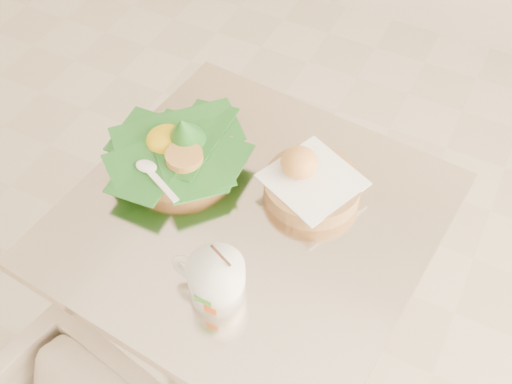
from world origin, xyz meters
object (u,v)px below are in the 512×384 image
at_px(rice_basket, 179,148).
at_px(coffee_mug, 215,279).
at_px(bread_basket, 310,182).
at_px(cafe_table, 250,274).

height_order(rice_basket, coffee_mug, coffee_mug).
xyz_separation_m(rice_basket, bread_basket, (0.28, 0.05, -0.01)).
distance_m(bread_basket, coffee_mug, 0.30).
xyz_separation_m(cafe_table, coffee_mug, (0.03, -0.19, 0.27)).
bearing_deg(rice_basket, cafe_table, -17.90).
relative_size(cafe_table, coffee_mug, 4.28).
bearing_deg(cafe_table, rice_basket, 162.10).
bearing_deg(coffee_mug, rice_basket, 132.36).
bearing_deg(rice_basket, bread_basket, 9.57).
bearing_deg(coffee_mug, bread_basket, 79.71).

